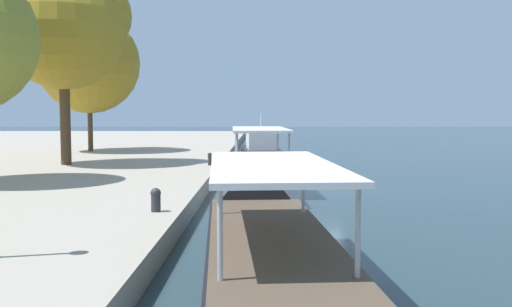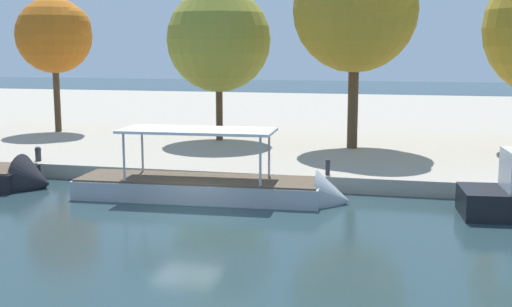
# 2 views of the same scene
# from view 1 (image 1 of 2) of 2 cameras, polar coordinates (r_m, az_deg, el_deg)

# --- Properties ---
(ground_plane) EXTENTS (220.00, 220.00, 0.00)m
(ground_plane) POSITION_cam_1_polar(r_m,az_deg,el_deg) (28.01, 6.27, -3.64)
(ground_plane) COLOR #23383D
(tour_boat_0) EXTENTS (12.96, 3.90, 3.80)m
(tour_boat_0) POSITION_cam_1_polar(r_m,az_deg,el_deg) (14.37, 1.21, -9.77)
(tour_boat_0) COLOR black
(tour_boat_0) RESTS_ON ground_plane
(tour_boat_1) EXTENTS (12.00, 3.39, 4.15)m
(tour_boat_1) POSITION_cam_1_polar(r_m,az_deg,el_deg) (28.35, 0.26, -2.91)
(tour_boat_1) COLOR #9EA3A8
(tour_boat_1) RESTS_ON ground_plane
(motor_yacht_2) EXTENTS (9.09, 3.30, 4.67)m
(motor_yacht_2) POSITION_cam_1_polar(r_m,az_deg,el_deg) (42.60, 0.42, 0.08)
(motor_yacht_2) COLOR black
(motor_yacht_2) RESTS_ON ground_plane
(mooring_bollard_0) EXTENTS (0.33, 0.33, 0.75)m
(mooring_bollard_0) POSITION_cam_1_polar(r_m,az_deg,el_deg) (17.91, -10.13, -4.57)
(mooring_bollard_0) COLOR #2D2D33
(mooring_bollard_0) RESTS_ON dock_promenade
(mooring_bollard_1) EXTENTS (0.23, 0.23, 0.74)m
(mooring_bollard_1) POSITION_cam_1_polar(r_m,az_deg,el_deg) (32.66, -4.72, -0.51)
(mooring_bollard_1) COLOR #2D2D33
(mooring_bollard_1) RESTS_ON dock_promenade
(tree_0) EXTENTS (8.10, 7.80, 10.75)m
(tree_0) POSITION_cam_1_polar(r_m,az_deg,el_deg) (46.21, -16.34, 9.09)
(tree_0) COLOR #4C3823
(tree_0) RESTS_ON dock_promenade
(tree_4) EXTENTS (7.07, 7.44, 11.43)m
(tree_4) POSITION_cam_1_polar(r_m,az_deg,el_deg) (35.21, -18.87, 11.91)
(tree_4) COLOR #4C3823
(tree_4) RESTS_ON dock_promenade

